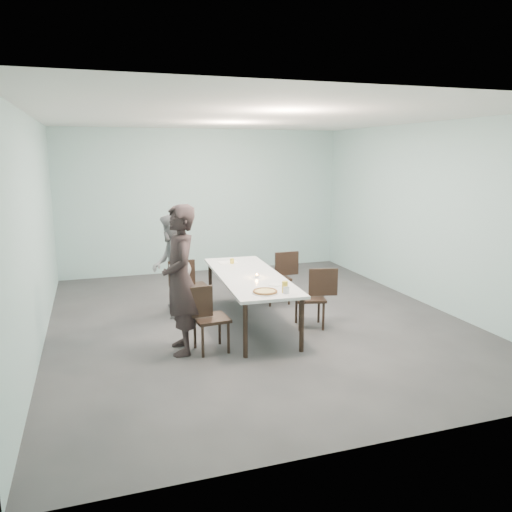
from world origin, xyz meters
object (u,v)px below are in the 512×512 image
object	(u,v)px
table	(249,278)
side_plate	(275,285)
chair_near_right	(315,293)
beer_glass	(285,287)
chair_far_left	(189,283)
pizza	(265,292)
tealight	(257,276)
chair_near_left	(205,314)
diner_near	(180,280)
chair_far_right	(281,274)
water_tumbler	(286,290)
diner_far	(172,265)
amber_tumbler	(232,261)

from	to	relation	value
table	side_plate	world-z (taller)	side_plate
chair_near_right	beer_glass	size ratio (longest dim) A/B	5.80
chair_far_left	pizza	bearing A→B (deg)	-74.44
chair_near_right	table	bearing A→B (deg)	-11.94
table	tealight	xyz separation A→B (m)	(0.05, -0.20, 0.08)
chair_near_left	side_plate	xyz separation A→B (m)	(1.02, 0.19, 0.25)
diner_near	pizza	size ratio (longest dim) A/B	5.56
diner_near	chair_far_right	bearing A→B (deg)	131.29
table	chair_far_right	size ratio (longest dim) A/B	3.04
chair_far_left	chair_far_right	bearing A→B (deg)	-0.72
table	water_tumbler	xyz separation A→B (m)	(0.14, -1.10, 0.10)
chair_far_left	diner_near	bearing A→B (deg)	-109.08
chair_far_left	chair_far_right	xyz separation A→B (m)	(1.59, 0.12, 0.00)
chair_far_right	diner_near	xyz separation A→B (m)	(-1.97, -1.62, 0.44)
chair_near_left	tealight	bearing A→B (deg)	30.49
chair_near_right	diner_far	size ratio (longest dim) A/B	0.54
chair_near_left	chair_far_right	bearing A→B (deg)	40.52
pizza	beer_glass	size ratio (longest dim) A/B	2.27
table	diner_far	size ratio (longest dim) A/B	1.65
chair_near_right	water_tumbler	world-z (taller)	chair_near_right
diner_near	amber_tumbler	size ratio (longest dim) A/B	23.63
chair_near_left	tealight	distance (m)	1.15
diner_far	beer_glass	size ratio (longest dim) A/B	10.71
chair_far_left	diner_far	world-z (taller)	diner_far
chair_near_left	chair_far_left	xyz separation A→B (m)	(0.10, 1.61, 0.00)
table	side_plate	size ratio (longest dim) A/B	14.68
table	diner_far	world-z (taller)	diner_far
diner_near	water_tumbler	xyz separation A→B (m)	(1.29, -0.35, -0.15)
diner_far	chair_near_right	bearing A→B (deg)	65.45
tealight	chair_near_left	bearing A→B (deg)	-144.40
chair_far_left	tealight	distance (m)	1.28
chair_far_right	water_tumbler	world-z (taller)	chair_far_right
diner_far	side_plate	bearing A→B (deg)	47.05
chair_near_left	water_tumbler	size ratio (longest dim) A/B	9.67
water_tumbler	tealight	size ratio (longest dim) A/B	1.61
diner_near	diner_far	distance (m)	1.53
chair_near_left	pizza	size ratio (longest dim) A/B	2.56
chair_near_left	diner_far	bearing A→B (deg)	90.27
beer_glass	diner_far	bearing A→B (deg)	122.14
chair_near_left	beer_glass	size ratio (longest dim) A/B	5.80
chair_near_left	chair_near_right	distance (m)	1.78
side_plate	beer_glass	bearing A→B (deg)	-92.48
table	tealight	bearing A→B (deg)	-76.84
chair_far_left	tealight	world-z (taller)	chair_far_left
beer_glass	water_tumbler	size ratio (longest dim) A/B	1.67
chair_near_right	side_plate	size ratio (longest dim) A/B	4.83
diner_near	pizza	world-z (taller)	diner_near
diner_near	amber_tumbler	distance (m)	1.93
chair_far_left	side_plate	xyz separation A→B (m)	(0.92, -1.42, 0.25)
pizza	beer_glass	world-z (taller)	beer_glass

